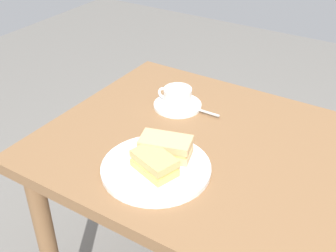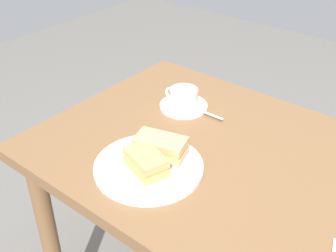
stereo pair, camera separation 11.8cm
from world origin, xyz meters
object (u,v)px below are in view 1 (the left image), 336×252
(coffee_saucer, at_px, (178,105))
(spoon, at_px, (200,110))
(sandwich_back, at_px, (166,147))
(coffee_cup, at_px, (177,96))
(sandwich_plate, at_px, (156,168))
(sandwich_front, at_px, (154,163))
(dining_table, at_px, (230,186))

(coffee_saucer, bearing_deg, spoon, 0.36)
(sandwich_back, xyz_separation_m, coffee_cup, (-0.11, 0.25, -0.00))
(sandwich_plate, bearing_deg, spoon, 97.38)
(sandwich_back, distance_m, coffee_saucer, 0.28)
(sandwich_front, bearing_deg, coffee_saucer, 111.43)
(sandwich_plate, xyz_separation_m, sandwich_front, (0.01, -0.02, 0.03))
(dining_table, bearing_deg, coffee_saucer, 152.73)
(sandwich_back, distance_m, spoon, 0.25)
(dining_table, distance_m, sandwich_plate, 0.25)
(sandwich_plate, height_order, sandwich_back, sandwich_back)
(sandwich_back, height_order, coffee_saucer, sandwich_back)
(sandwich_plate, relative_size, spoon, 2.82)
(sandwich_plate, xyz_separation_m, sandwich_back, (-0.00, 0.05, 0.03))
(sandwich_plate, relative_size, sandwich_front, 2.17)
(sandwich_front, height_order, coffee_cup, coffee_cup)
(sandwich_front, relative_size, coffee_cup, 1.14)
(sandwich_plate, bearing_deg, coffee_saucer, 111.34)
(sandwich_front, bearing_deg, dining_table, 56.06)
(sandwich_plate, height_order, spoon, spoon)
(coffee_cup, relative_size, spoon, 1.14)
(coffee_cup, bearing_deg, spoon, 0.47)
(sandwich_front, height_order, spoon, sandwich_front)
(coffee_cup, bearing_deg, sandwich_plate, -68.41)
(spoon, bearing_deg, sandwich_front, -81.73)
(sandwich_back, xyz_separation_m, coffee_saucer, (-0.11, 0.25, -0.03))
(dining_table, xyz_separation_m, sandwich_front, (-0.13, -0.19, 0.15))
(sandwich_back, bearing_deg, dining_table, 40.67)
(spoon, bearing_deg, coffee_saucer, -179.64)
(sandwich_front, distance_m, coffee_cup, 0.34)
(coffee_saucer, relative_size, spoon, 1.53)
(sandwich_plate, bearing_deg, dining_table, 51.96)
(coffee_saucer, relative_size, coffee_cup, 1.34)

